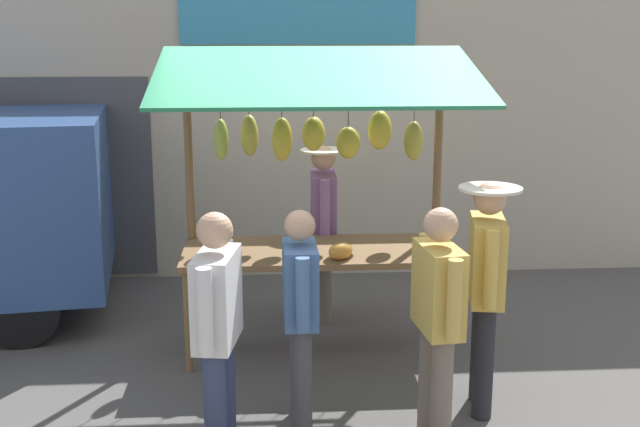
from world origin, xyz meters
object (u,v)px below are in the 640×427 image
Objects in this scene: market_stall at (318,165)px; shopper_with_shopping_bag at (486,278)px; vendor_with_sunhat at (323,218)px; shopper_in_grey_tee at (300,306)px; shopper_in_striped_shirt at (218,322)px; shopper_with_ponytail at (438,311)px.

market_stall reaches higher than shopper_with_shopping_bag.
shopper_with_shopping_bag is at bearing 132.18° from market_stall.
vendor_with_sunhat is (-0.09, -0.69, -0.62)m from market_stall.
market_stall is 1.66× the size of shopper_in_grey_tee.
vendor_with_sunhat reaches higher than shopper_in_striped_shirt.
shopper_with_ponytail is at bearing 111.82° from market_stall.
market_stall is 1.54× the size of vendor_with_sunhat.
vendor_with_sunhat is 1.01× the size of shopper_in_striped_shirt.
shopper_with_shopping_bag is at bearing 29.16° from vendor_with_sunhat.
shopper_in_grey_tee is at bearing -40.20° from shopper_in_striped_shirt.
vendor_with_sunhat is at bearing -97.65° from market_stall.
shopper_with_shopping_bag reaches higher than shopper_with_ponytail.
shopper_in_grey_tee is (0.30, 2.03, -0.10)m from vendor_with_sunhat.
market_stall is 1.58× the size of shopper_with_ponytail.
market_stall is at bearing -12.88° from shopper_in_striped_shirt.
shopper_with_ponytail is (-0.56, 2.34, -0.05)m from vendor_with_sunhat.
market_stall is at bearing -9.53° from shopper_in_grey_tee.
shopper_with_ponytail is at bearing 15.06° from vendor_with_sunhat.
shopper_with_shopping_bag is (-0.99, 1.89, 0.02)m from vendor_with_sunhat.
vendor_with_sunhat is 2.06m from shopper_in_grey_tee.
market_stall is at bearing 52.56° from shopper_with_shopping_bag.
shopper_in_striped_shirt is (0.82, 2.48, -0.03)m from vendor_with_sunhat.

